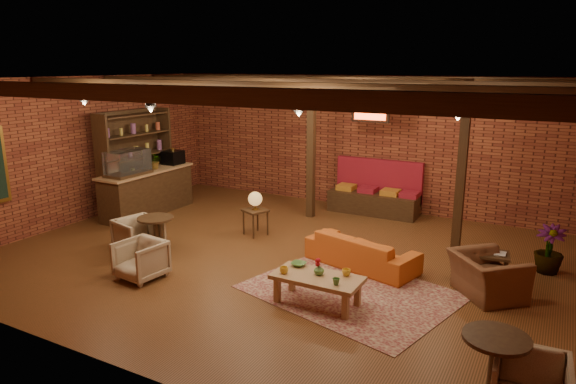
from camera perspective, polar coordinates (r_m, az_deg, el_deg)
The scene contains 26 objects.
floor at distance 9.55m, azimuth -1.16°, elevation -7.14°, with size 10.00×10.00×0.00m, color #3B260E.
ceiling at distance 8.91m, azimuth -1.26°, elevation 12.44°, with size 10.00×8.00×0.02m, color black.
wall_back at distance 12.67m, azimuth 7.83°, elevation 5.50°, with size 10.00×0.02×3.20m, color maroon.
wall_front at distance 6.07m, azimuth -20.32°, elevation -4.55°, with size 10.00×0.02×3.20m, color maroon.
wall_left at distance 12.32m, azimuth -21.91°, elevation 4.38°, with size 0.02×8.00×3.20m, color maroon.
ceiling_beams at distance 8.91m, azimuth -1.26°, elevation 11.67°, with size 9.80×6.40×0.22m, color black, non-canonical shape.
ceiling_pipe at distance 10.34m, azimuth 3.23°, elevation 10.69°, with size 0.12×0.12×9.60m, color black.
post_left at distance 11.63m, azimuth 2.59°, elevation 4.86°, with size 0.16×0.16×3.20m, color black.
post_right at distance 10.03m, azimuth 18.76°, elevation 2.67°, with size 0.16×0.16×3.20m, color black.
service_counter at distance 12.48m, azimuth -15.41°, elevation 1.26°, with size 0.80×2.50×1.60m, color black, non-canonical shape.
plant_counter at distance 12.47m, azimuth -14.57°, elevation 3.27°, with size 0.35×0.39×0.30m, color #337F33.
shelving_hutch at distance 12.75m, azimuth -16.52°, elevation 3.28°, with size 0.52×2.00×2.40m, color black, non-canonical shape.
banquette at distance 12.27m, azimuth 9.53°, elevation -0.09°, with size 2.10×0.70×1.00m, color maroon, non-canonical shape.
service_sign at distance 11.54m, azimuth 9.15°, elevation 8.38°, with size 0.86×0.06×0.30m, color #FF4819.
ceiling_spotlights at distance 8.92m, azimuth -1.25°, elevation 10.26°, with size 6.40×4.40×0.28m, color black, non-canonical shape.
rug at distance 8.19m, azimuth 6.95°, elevation -10.92°, with size 2.99×2.29×0.01m, color maroon.
sofa at distance 9.07m, azimuth 8.19°, elevation -6.48°, with size 1.98×0.77×0.58m, color #B95119.
coffee_table at distance 7.61m, azimuth 3.21°, elevation -9.60°, with size 1.31×0.66×0.70m.
side_table_lamp at distance 10.53m, azimuth -3.66°, elevation -1.14°, with size 0.58×0.58×0.92m.
round_table_left at distance 9.87m, azimuth -14.46°, elevation -3.99°, with size 0.67×0.67×0.69m.
armchair_a at distance 9.96m, azimuth -16.25°, elevation -4.52°, with size 0.73×0.68×0.75m, color beige.
armchair_b at distance 8.82m, azimuth -16.05°, elevation -7.05°, with size 0.69×0.65×0.71m, color beige.
armchair_right at distance 8.39m, azimuth 21.32°, elevation -7.98°, with size 1.01×0.65×0.88m, color brown.
side_table_book at distance 8.87m, azimuth 21.94°, elevation -6.58°, with size 0.52×0.52×0.54m.
round_table_right at distance 5.86m, azimuth 21.93°, elevation -16.90°, with size 0.67×0.67×0.79m.
plant_tall at distance 9.52m, azimuth 27.58°, elevation -0.96°, with size 1.40×1.40×2.49m, color #4C7F4C.
Camera 1 is at (4.42, -7.73, 3.43)m, focal length 32.00 mm.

